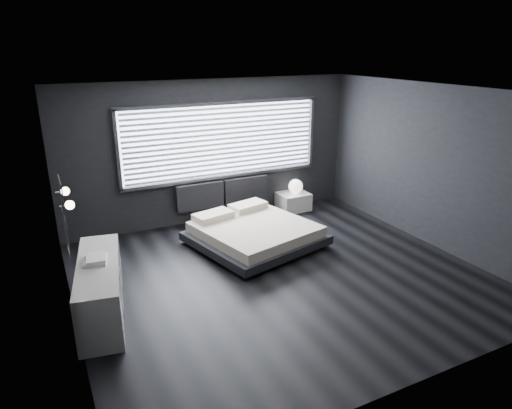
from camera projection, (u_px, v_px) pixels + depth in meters
name	position (u px, v px, depth m)	size (l,w,h in m)	color
room	(282.00, 190.00, 6.67)	(6.04, 6.00, 2.80)	black
window	(223.00, 141.00, 8.96)	(4.14, 0.09, 1.52)	white
headboard	(223.00, 192.00, 9.23)	(1.96, 0.16, 0.52)	black
sconce_near	(70.00, 205.00, 5.43)	(0.18, 0.11, 0.11)	silver
sconce_far	(65.00, 191.00, 5.94)	(0.18, 0.11, 0.11)	silver
wall_art_upper	(63.00, 201.00, 4.80)	(0.01, 0.48, 0.48)	#47474C
wall_art_lower	(67.00, 234.00, 5.17)	(0.01, 0.48, 0.48)	#47474C
bed	(254.00, 232.00, 8.13)	(2.39, 2.33, 0.52)	black
nightstand	(293.00, 201.00, 9.88)	(0.64, 0.53, 0.37)	silver
orb_lamp	(296.00, 186.00, 9.78)	(0.30, 0.30, 0.30)	white
dresser	(101.00, 289.00, 6.00)	(0.84, 1.93, 0.75)	silver
book_stack	(95.00, 259.00, 5.90)	(0.35, 0.42, 0.08)	white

